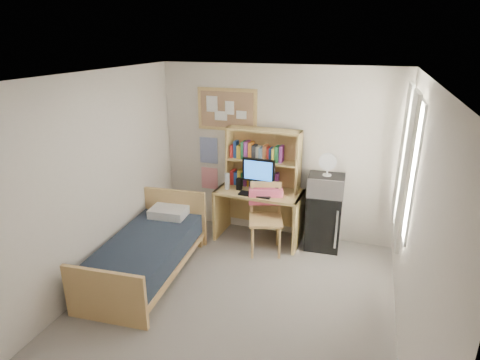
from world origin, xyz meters
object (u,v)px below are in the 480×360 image
(bulletin_board, at_px, (227,110))
(desk, at_px, (259,215))
(speaker_right, at_px, (278,189))
(microwave, at_px, (326,185))
(desk_chair, at_px, (266,220))
(speaker_left, at_px, (239,184))
(mini_fridge, at_px, (323,221))
(monitor, at_px, (258,176))
(desk_fan, at_px, (328,165))
(bed, at_px, (146,258))

(bulletin_board, bearing_deg, desk, -27.56)
(bulletin_board, relative_size, speaker_right, 5.26)
(speaker_right, bearing_deg, microwave, 13.79)
(speaker_right, bearing_deg, desk_chair, -106.39)
(speaker_left, bearing_deg, mini_fridge, 8.22)
(speaker_right, xyz_separation_m, microwave, (0.67, 0.13, 0.09))
(mini_fridge, bearing_deg, monitor, -174.91)
(speaker_left, relative_size, microwave, 0.36)
(bulletin_board, height_order, microwave, bulletin_board)
(desk_chair, bearing_deg, speaker_right, 53.81)
(bulletin_board, bearing_deg, mini_fridge, -8.96)
(desk_chair, relative_size, desk_fan, 3.39)
(desk_fan, bearing_deg, bed, -147.23)
(bulletin_board, xyz_separation_m, speaker_right, (0.91, -0.40, -1.04))
(monitor, bearing_deg, mini_fridge, 10.75)
(bed, distance_m, speaker_right, 2.06)
(monitor, distance_m, microwave, 0.97)
(bed, relative_size, desk_fan, 6.21)
(speaker_right, relative_size, desk_fan, 0.59)
(mini_fridge, bearing_deg, bed, -146.86)
(desk, xyz_separation_m, bed, (-1.12, -1.43, -0.14))
(mini_fridge, xyz_separation_m, microwave, (0.00, -0.02, 0.56))
(desk_chair, xyz_separation_m, speaker_left, (-0.50, 0.31, 0.37))
(desk, relative_size, mini_fridge, 1.53)
(speaker_left, bearing_deg, bed, -117.52)
(bulletin_board, height_order, monitor, bulletin_board)
(speaker_right, bearing_deg, speaker_left, -180.00)
(bed, xyz_separation_m, monitor, (1.11, 1.37, 0.79))
(speaker_left, bearing_deg, monitor, 0.00)
(microwave, bearing_deg, mini_fridge, 90.00)
(desk_chair, bearing_deg, microwave, 11.36)
(speaker_left, bearing_deg, bulletin_board, 133.46)
(bed, bearing_deg, mini_fridge, 32.07)
(desk_chair, xyz_separation_m, speaker_right, (0.10, 0.28, 0.37))
(monitor, height_order, microwave, monitor)
(speaker_right, bearing_deg, monitor, -180.00)
(speaker_left, bearing_deg, microwave, 7.32)
(bed, relative_size, speaker_right, 10.47)
(desk, distance_m, microwave, 1.12)
(monitor, distance_m, speaker_left, 0.34)
(monitor, relative_size, microwave, 1.02)
(mini_fridge, relative_size, speaker_right, 4.66)
(desk, bearing_deg, desk_chair, -58.19)
(monitor, bearing_deg, bed, -126.19)
(desk, height_order, microwave, microwave)
(speaker_left, relative_size, desk_fan, 0.60)
(speaker_left, height_order, desk_fan, desk_fan)
(bulletin_board, bearing_deg, speaker_left, -49.44)
(speaker_right, bearing_deg, desk_fan, 13.79)
(bulletin_board, relative_size, desk_fan, 3.12)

